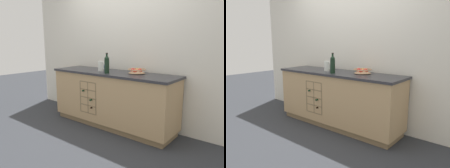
{
  "view_description": "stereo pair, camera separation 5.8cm",
  "coord_description": "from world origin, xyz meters",
  "views": [
    {
      "loc": [
        2.17,
        -2.71,
        1.38
      ],
      "look_at": [
        0.0,
        0.0,
        0.7
      ],
      "focal_mm": 35.0,
      "sensor_mm": 36.0,
      "label": 1
    },
    {
      "loc": [
        2.21,
        -2.68,
        1.38
      ],
      "look_at": [
        0.0,
        0.0,
        0.7
      ],
      "focal_mm": 35.0,
      "sensor_mm": 36.0,
      "label": 2
    }
  ],
  "objects": [
    {
      "name": "ceramic_mug",
      "position": [
        -0.31,
        0.15,
        0.94
      ],
      "size": [
        0.11,
        0.08,
        0.08
      ],
      "color": "#385684",
      "rests_on": "kitchen_island"
    },
    {
      "name": "white_pitcher",
      "position": [
        -0.2,
        -0.03,
        0.98
      ],
      "size": [
        0.15,
        0.1,
        0.16
      ],
      "color": "silver",
      "rests_on": "kitchen_island"
    },
    {
      "name": "back_wall",
      "position": [
        0.0,
        0.36,
        1.27
      ],
      "size": [
        4.55,
        0.06,
        2.55
      ],
      "primitive_type": "cube",
      "color": "silver",
      "rests_on": "ground_plane"
    },
    {
      "name": "fruit_bowl",
      "position": [
        0.41,
        0.09,
        0.94
      ],
      "size": [
        0.28,
        0.28,
        0.08
      ],
      "color": "tan",
      "rests_on": "kitchen_island"
    },
    {
      "name": "ground_plane",
      "position": [
        0.0,
        0.0,
        0.0
      ],
      "size": [
        14.0,
        14.0,
        0.0
      ],
      "primitive_type": "plane",
      "color": "#2D3035"
    },
    {
      "name": "standing_wine_bottle",
      "position": [
        0.04,
        -0.18,
        1.04
      ],
      "size": [
        0.08,
        0.08,
        0.31
      ],
      "color": "black",
      "rests_on": "kitchen_island"
    },
    {
      "name": "kitchen_island",
      "position": [
        -0.0,
        -0.0,
        0.46
      ],
      "size": [
        2.19,
        0.64,
        0.9
      ],
      "color": "olive",
      "rests_on": "ground_plane"
    }
  ]
}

